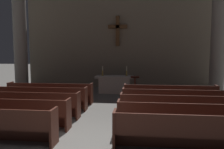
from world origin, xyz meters
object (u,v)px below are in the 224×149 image
(pew_left_row_3, at_px, (25,104))
(pew_right_row_2, at_px, (188,118))
(pew_right_row_5, at_px, (170,95))
(column_left_second, at_px, (20,40))
(lectern, at_px, (135,87))
(pew_left_row_4, at_px, (39,98))
(altar, at_px, (114,84))
(column_right_second, at_px, (218,39))
(pew_left_row_2, at_px, (7,113))
(candlestick_right, at_px, (127,73))
(pew_right_row_1, at_px, (199,133))
(pew_right_row_4, at_px, (174,101))
(candlestick_left, at_px, (103,73))
(pew_right_row_3, at_px, (180,108))
(pew_left_row_5, at_px, (50,93))

(pew_left_row_3, xyz_separation_m, pew_right_row_2, (5.45, -1.15, 0.00))
(pew_right_row_5, bearing_deg, column_left_second, 161.78)
(pew_right_row_2, bearing_deg, lectern, 106.61)
(pew_right_row_5, relative_size, column_left_second, 0.63)
(pew_left_row_4, relative_size, altar, 1.81)
(pew_left_row_4, bearing_deg, column_right_second, 25.03)
(pew_left_row_2, distance_m, pew_left_row_4, 2.29)
(column_left_second, bearing_deg, candlestick_right, 1.43)
(pew_right_row_1, height_order, pew_right_row_4, same)
(pew_left_row_2, bearing_deg, candlestick_right, 61.63)
(candlestick_left, bearing_deg, pew_right_row_3, -56.60)
(column_right_second, bearing_deg, altar, 178.39)
(pew_left_row_2, distance_m, altar, 6.90)
(pew_right_row_4, distance_m, column_left_second, 9.56)
(pew_right_row_2, xyz_separation_m, candlestick_left, (-3.43, 6.34, 0.71))
(pew_right_row_1, xyz_separation_m, candlestick_left, (-3.43, 7.49, 0.71))
(pew_right_row_1, bearing_deg, pew_left_row_4, 147.73)
(pew_left_row_4, relative_size, candlestick_left, 7.08)
(pew_left_row_4, distance_m, column_left_second, 5.50)
(pew_left_row_4, xyz_separation_m, pew_right_row_1, (5.45, -3.44, 0.00))
(pew_right_row_2, bearing_deg, column_left_second, 143.42)
(pew_left_row_3, distance_m, altar, 5.87)
(pew_right_row_4, height_order, candlestick_left, candlestick_left)
(pew_right_row_1, relative_size, column_left_second, 0.63)
(column_left_second, xyz_separation_m, candlestick_right, (6.31, 0.16, -1.91))
(column_right_second, xyz_separation_m, lectern, (-4.41, -1.04, -2.55))
(lectern, bearing_deg, pew_right_row_1, -76.30)
(pew_right_row_2, relative_size, column_left_second, 0.63)
(candlestick_left, bearing_deg, pew_right_row_2, -61.63)
(pew_right_row_4, bearing_deg, column_left_second, 154.97)
(pew_left_row_5, relative_size, column_left_second, 0.63)
(pew_right_row_2, xyz_separation_m, pew_right_row_5, (0.00, 3.44, 0.00))
(pew_right_row_1, bearing_deg, pew_left_row_2, 168.11)
(pew_right_row_5, xyz_separation_m, lectern, (-1.53, 1.70, 0.07))
(pew_left_row_5, xyz_separation_m, altar, (2.73, 2.90, 0.06))
(column_left_second, bearing_deg, pew_left_row_3, -60.23)
(column_left_second, height_order, candlestick_right, column_left_second)
(column_right_second, bearing_deg, pew_left_row_3, -148.84)
(pew_left_row_2, bearing_deg, candlestick_left, 72.29)
(pew_left_row_4, xyz_separation_m, pew_right_row_2, (5.45, -2.29, 0.00))
(candlestick_left, bearing_deg, lectern, -32.39)
(pew_left_row_2, relative_size, pew_right_row_1, 1.00)
(column_left_second, bearing_deg, lectern, -8.72)
(pew_left_row_5, height_order, candlestick_left, candlestick_left)
(pew_left_row_4, height_order, candlestick_right, candlestick_right)
(pew_left_row_5, bearing_deg, pew_left_row_3, -90.00)
(pew_left_row_5, relative_size, candlestick_right, 7.08)
(pew_left_row_2, relative_size, pew_left_row_4, 1.00)
(pew_right_row_1, relative_size, candlestick_right, 7.08)
(pew_left_row_5, distance_m, pew_right_row_1, 7.13)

